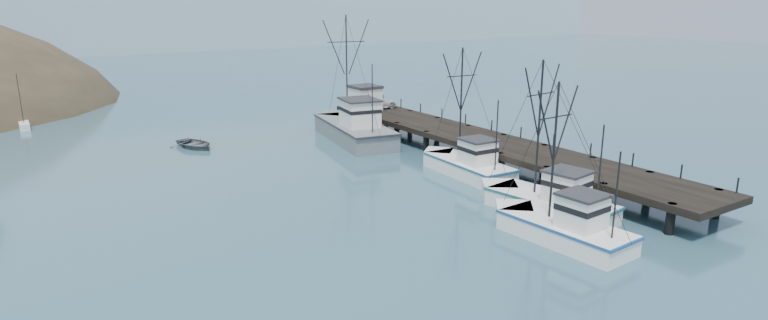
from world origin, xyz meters
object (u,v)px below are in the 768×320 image
Objects in this scene: trawler_near at (546,201)px; trawler_mid at (560,227)px; motorboat at (195,148)px; pickup_truck at (376,103)px; work_vessel at (353,128)px; pier at (482,141)px; trawler_far at (466,164)px; pier_shed at (365,98)px.

trawler_near is 4.82m from trawler_mid.
trawler_mid reaches higher than motorboat.
trawler_near is 2.10× the size of pickup_truck.
motorboat is at bearing 159.82° from work_vessel.
trawler_far is at bearing -146.24° from pier.
trawler_near reaches higher than pickup_truck.
pier is 8.77× the size of motorboat.
pier is 19.25m from trawler_mid.
trawler_mid is at bearing -108.15° from trawler_far.
pier_shed is at bearing 77.87° from trawler_mid.
trawler_far is at bearing -97.94° from pier_shed.
trawler_far is at bearing -84.77° from work_vessel.
pier is 14.54m from work_vessel.
pickup_truck is at bearing 79.04° from trawler_near.
motorboat is (-20.69, 18.71, -1.69)m from pier.
trawler_near is 3.32× the size of pier_shed.
motorboat is at bearing 177.88° from pier_shed.
trawler_mid is at bearing -127.67° from trawler_near.
trawler_near is 2.12× the size of motorboat.
trawler_mid is 35.88m from pier_shed.
work_vessel reaches higher than trawler_mid.
trawler_near is 26.45m from work_vessel.
trawler_near is at bearing 167.26° from pickup_truck.
work_vessel is at bearing 113.98° from pier.
pickup_truck is (5.87, 4.72, 1.47)m from work_vessel.
motorboat is at bearing 137.87° from pier.
motorboat is (-14.78, 5.43, -1.23)m from work_vessel.
pier_shed is at bearing 46.96° from work_vessel.
trawler_far reaches higher than trawler_mid.
trawler_mid is (-9.02, -16.99, -0.87)m from pier.
pier_shed is 19.50m from motorboat.
trawler_near is at bearing -114.77° from pier.
trawler_mid is 1.96× the size of motorboat.
pier is 14.53m from trawler_near.
motorboat is at bearing 126.90° from trawler_far.
trawler_far is 3.34× the size of pier_shed.
pickup_truck reaches higher than motorboat.
work_vessel is 3.11× the size of motorboat.
trawler_mid is (-2.95, -3.82, -0.00)m from trawler_near.
trawler_near is at bearing -99.20° from trawler_far.
pier is 5.39m from trawler_far.
trawler_mid is 37.57m from motorboat.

